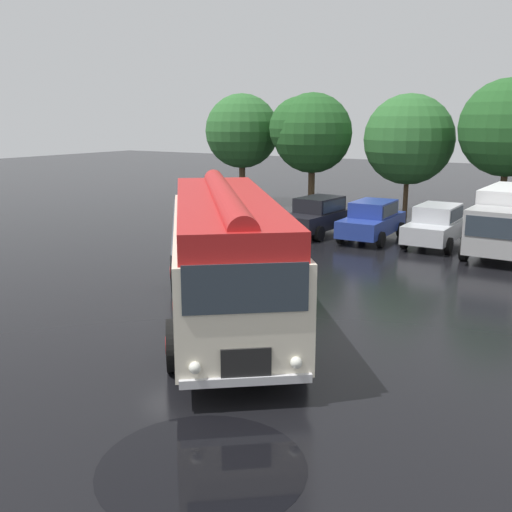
{
  "coord_description": "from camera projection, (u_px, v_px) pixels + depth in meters",
  "views": [
    {
      "loc": [
        9.36,
        -12.03,
        5.13
      ],
      "look_at": [
        0.79,
        1.61,
        1.4
      ],
      "focal_mm": 42.0,
      "sensor_mm": 36.0,
      "label": 1
    }
  ],
  "objects": [
    {
      "name": "car_mid_left",
      "position": [
        372.0,
        220.0,
        25.64
      ],
      "size": [
        2.06,
        4.25,
        1.66
      ],
      "color": "navy",
      "rests_on": "ground"
    },
    {
      "name": "box_van",
      "position": [
        509.0,
        219.0,
        22.89
      ],
      "size": [
        2.41,
        5.81,
        2.5
      ],
      "color": "silver",
      "rests_on": "ground"
    },
    {
      "name": "vintage_bus",
      "position": [
        225.0,
        248.0,
        15.17
      ],
      "size": [
        8.27,
        9.36,
        3.49
      ],
      "color": "silver",
      "rests_on": "ground"
    },
    {
      "name": "tree_centre",
      "position": [
        408.0,
        139.0,
        31.48
      ],
      "size": [
        4.74,
        4.74,
        6.38
      ],
      "color": "#4C3823",
      "rests_on": "ground"
    },
    {
      "name": "tree_left_of_centre",
      "position": [
        309.0,
        132.0,
        33.35
      ],
      "size": [
        4.57,
        4.43,
        6.51
      ],
      "color": "#4C3823",
      "rests_on": "ground"
    },
    {
      "name": "car_mid_right",
      "position": [
        437.0,
        225.0,
        24.49
      ],
      "size": [
        1.98,
        4.21,
        1.66
      ],
      "color": "#B7BABF",
      "rests_on": "ground"
    },
    {
      "name": "tree_far_left",
      "position": [
        243.0,
        130.0,
        35.73
      ],
      "size": [
        4.4,
        4.4,
        6.55
      ],
      "color": "#4C3823",
      "rests_on": "ground"
    },
    {
      "name": "puddle_patch",
      "position": [
        202.0,
        467.0,
        9.0
      ],
      "size": [
        3.19,
        3.19,
        0.01
      ],
      "primitive_type": "cylinder",
      "color": "black",
      "rests_on": "ground"
    },
    {
      "name": "ground_plane",
      "position": [
        199.0,
        315.0,
        15.93
      ],
      "size": [
        120.0,
        120.0,
        0.0
      ],
      "primitive_type": "plane",
      "color": "black"
    },
    {
      "name": "tree_right_of_centre",
      "position": [
        510.0,
        128.0,
        28.1
      ],
      "size": [
        4.6,
        4.6,
        6.97
      ],
      "color": "#4C3823",
      "rests_on": "ground"
    },
    {
      "name": "car_near_left",
      "position": [
        318.0,
        215.0,
        26.89
      ],
      "size": [
        2.2,
        4.32,
        1.66
      ],
      "color": "black",
      "rests_on": "ground"
    }
  ]
}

